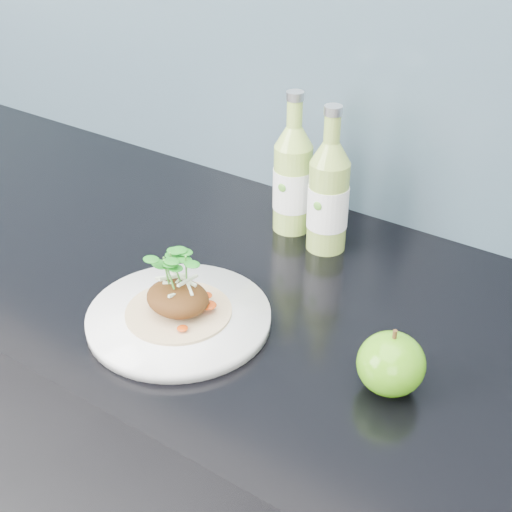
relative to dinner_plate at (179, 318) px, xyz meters
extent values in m
cube|color=black|center=(0.04, 0.13, -0.46)|extent=(4.00, 0.60, 0.90)
cylinder|color=white|center=(0.00, 0.00, 0.00)|extent=(0.31, 0.31, 0.02)
cylinder|color=tan|center=(0.00, 0.00, 0.01)|extent=(0.14, 0.14, 0.00)
ellipsoid|color=#563010|center=(0.00, 0.00, 0.03)|extent=(0.08, 0.07, 0.04)
ellipsoid|color=#3F890E|center=(0.28, 0.04, 0.03)|extent=(0.10, 0.10, 0.07)
cylinder|color=#472D14|center=(0.28, 0.04, 0.07)|extent=(0.01, 0.00, 0.01)
cylinder|color=#9EC250|center=(-0.02, 0.30, 0.06)|extent=(0.08, 0.08, 0.14)
cone|color=#9EC250|center=(-0.02, 0.30, 0.15)|extent=(0.06, 0.06, 0.03)
cylinder|color=#9EC250|center=(-0.02, 0.30, 0.18)|extent=(0.02, 0.02, 0.04)
cylinder|color=silver|center=(-0.02, 0.30, 0.21)|extent=(0.03, 0.03, 0.01)
cylinder|color=white|center=(-0.02, 0.30, 0.06)|extent=(0.08, 0.08, 0.07)
ellipsoid|color=#59A533|center=(-0.02, 0.27, 0.08)|extent=(0.01, 0.00, 0.01)
cylinder|color=#8EAE48|center=(0.06, 0.28, 0.06)|extent=(0.08, 0.08, 0.14)
cone|color=#8EAE48|center=(0.06, 0.28, 0.15)|extent=(0.06, 0.06, 0.03)
cylinder|color=#8EAE48|center=(0.06, 0.28, 0.18)|extent=(0.02, 0.02, 0.04)
cylinder|color=silver|center=(0.06, 0.28, 0.21)|extent=(0.03, 0.03, 0.01)
cylinder|color=white|center=(0.06, 0.28, 0.06)|extent=(0.08, 0.08, 0.07)
ellipsoid|color=#59A533|center=(0.06, 0.25, 0.08)|extent=(0.01, 0.00, 0.01)
camera|label=1|loc=(0.51, -0.55, 0.55)|focal=50.00mm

